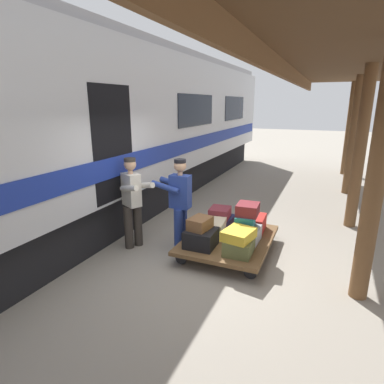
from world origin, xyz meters
The scene contains 16 objects.
ground_plane centered at (0.00, 0.00, 0.00)m, with size 60.00×60.00×0.00m, color gray.
train_car centered at (3.24, 0.00, 2.06)m, with size 3.02×21.48×4.00m.
luggage_cart centered at (-0.22, -0.62, 0.23)m, with size 1.49×1.92×0.27m.
suitcase_red_plastic centered at (-0.55, -1.15, 0.42)m, with size 0.40×0.55×0.29m, color #AD231E.
suitcase_navy_fabric centered at (0.12, -1.15, 0.36)m, with size 0.46×0.58×0.18m, color navy.
suitcase_cream_canvas centered at (0.12, -0.62, 0.41)m, with size 0.46×0.55×0.28m, color beige.
suitcase_olive_duffel centered at (-0.55, -0.09, 0.40)m, with size 0.43×0.52×0.25m, color brown.
suitcase_gray_aluminum centered at (-0.55, -0.62, 0.40)m, with size 0.43×0.48×0.26m, color #9EA0A5.
suitcase_black_hardshell centered at (0.12, -0.09, 0.42)m, with size 0.50×0.51×0.30m, color black.
suitcase_brown_leather centered at (0.15, -0.13, 0.67)m, with size 0.31×0.42×0.20m, color brown.
suitcase_burgundy_valise centered at (0.13, -1.12, 0.55)m, with size 0.38×0.43×0.20m, color maroon.
suitcase_teal_softside centered at (-0.51, -0.61, 0.64)m, with size 0.32×0.46×0.22m, color #1E666B.
suitcase_yellow_case centered at (-0.54, -0.09, 0.60)m, with size 0.42×0.52×0.16m, color gold.
suitcase_maroon_trunk centered at (-0.54, -0.64, 0.86)m, with size 0.36×0.42×0.20m, color maroon.
porter_in_overalls centered at (0.65, -0.37, 0.93)m, with size 0.67×0.43×1.70m.
porter_by_door centered at (1.48, -0.11, 0.93)m, with size 0.74×0.61×1.70m.
Camera 1 is at (-1.74, 4.57, 2.65)m, focal length 29.81 mm.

